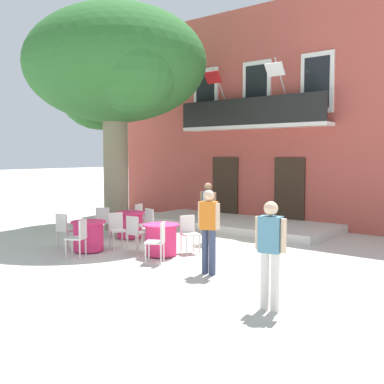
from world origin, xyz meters
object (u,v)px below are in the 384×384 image
at_px(cafe_table_near_tree, 89,236).
at_px(cafe_table_middle, 161,240).
at_px(cafe_chair_middle_1, 135,231).
at_px(pedestrian_near_entrance, 209,227).
at_px(plane_tree, 114,70).
at_px(pedestrian_by_tree, 208,209).
at_px(cafe_table_front, 130,225).
at_px(pedestrian_mid_plaza, 270,249).
at_px(cafe_chair_middle_2, 158,240).
at_px(cafe_chair_front_1, 146,223).
at_px(cafe_chair_near_tree_0, 65,228).
at_px(cafe_chair_middle_0, 189,231).
at_px(cafe_chair_near_tree_2, 117,228).
at_px(cafe_chair_front_0, 103,220).
at_px(cafe_chair_front_2, 142,217).
at_px(cafe_chair_near_tree_1, 79,236).

height_order(cafe_table_near_tree, cafe_table_middle, same).
xyz_separation_m(cafe_chair_middle_1, pedestrian_near_entrance, (2.63, -0.50, 0.44)).
xyz_separation_m(plane_tree, cafe_table_near_tree, (2.14, -2.79, -4.66)).
bearing_deg(pedestrian_by_tree, cafe_table_near_tree, -120.78).
xyz_separation_m(cafe_table_front, pedestrian_mid_plaza, (6.22, -2.92, 0.57)).
xyz_separation_m(cafe_chair_middle_2, pedestrian_near_entrance, (1.43, -0.03, 0.44)).
bearing_deg(cafe_table_near_tree, cafe_chair_middle_2, 4.71).
bearing_deg(plane_tree, cafe_table_middle, -27.47).
distance_m(cafe_chair_front_1, pedestrian_mid_plaza, 6.17).
xyz_separation_m(cafe_table_near_tree, pedestrian_mid_plaza, (5.68, -1.00, 0.57)).
xyz_separation_m(cafe_chair_near_tree_0, cafe_table_front, (0.19, 2.09, -0.14)).
bearing_deg(pedestrian_mid_plaza, cafe_chair_middle_2, 161.24).
xyz_separation_m(cafe_chair_near_tree_0, cafe_chair_middle_0, (2.75, 1.65, 0.00)).
distance_m(pedestrian_mid_plaza, pedestrian_by_tree, 5.51).
distance_m(plane_tree, cafe_chair_middle_0, 6.29).
bearing_deg(pedestrian_by_tree, cafe_chair_near_tree_2, -124.36).
height_order(cafe_chair_near_tree_2, cafe_table_middle, cafe_chair_near_tree_2).
bearing_deg(pedestrian_by_tree, cafe_chair_front_0, -153.19).
relative_size(cafe_table_front, cafe_chair_front_2, 0.95).
distance_m(cafe_chair_middle_2, cafe_chair_front_0, 3.48).
height_order(cafe_chair_front_0, cafe_chair_front_1, same).
bearing_deg(cafe_chair_front_2, cafe_chair_near_tree_1, -69.46).
bearing_deg(pedestrian_mid_plaza, cafe_chair_near_tree_1, 175.84).
bearing_deg(cafe_chair_middle_0, cafe_chair_front_2, 157.66).
distance_m(plane_tree, cafe_chair_front_2, 4.73).
relative_size(plane_tree, cafe_table_front, 8.11).
relative_size(cafe_chair_front_0, pedestrian_mid_plaza, 0.53).
distance_m(cafe_chair_middle_1, cafe_chair_front_0, 2.19).
relative_size(cafe_chair_middle_0, pedestrian_near_entrance, 0.53).
bearing_deg(plane_tree, cafe_table_front, -28.74).
bearing_deg(cafe_chair_front_0, cafe_table_near_tree, -52.12).
relative_size(cafe_table_near_tree, pedestrian_near_entrance, 0.51).
xyz_separation_m(pedestrian_mid_plaza, pedestrian_by_tree, (-4.04, 3.75, -0.03)).
distance_m(cafe_chair_near_tree_0, cafe_chair_middle_0, 3.21).
xyz_separation_m(cafe_chair_middle_1, cafe_table_front, (-1.53, 1.27, -0.14)).
relative_size(cafe_table_near_tree, cafe_chair_middle_0, 0.95).
height_order(cafe_chair_near_tree_1, cafe_chair_middle_2, same).
distance_m(cafe_chair_middle_0, cafe_chair_front_1, 1.84).
bearing_deg(cafe_table_near_tree, pedestrian_near_entrance, 2.33).
height_order(cafe_chair_front_0, pedestrian_by_tree, pedestrian_by_tree).
xyz_separation_m(cafe_chair_middle_1, cafe_chair_front_2, (-1.78, 1.98, 0.00)).
height_order(cafe_chair_middle_2, cafe_chair_front_2, same).
bearing_deg(cafe_table_near_tree, cafe_chair_front_0, 127.88).
height_order(plane_tree, cafe_chair_near_tree_1, plane_tree).
height_order(cafe_table_front, pedestrian_near_entrance, pedestrian_near_entrance).
distance_m(cafe_table_middle, pedestrian_near_entrance, 2.07).
height_order(cafe_table_near_tree, cafe_chair_middle_0, cafe_chair_middle_0).
distance_m(cafe_chair_near_tree_2, cafe_chair_front_1, 1.11).
xyz_separation_m(cafe_chair_near_tree_1, cafe_chair_middle_1, (0.56, 1.27, 0.00)).
relative_size(cafe_table_front, cafe_chair_front_1, 0.95).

